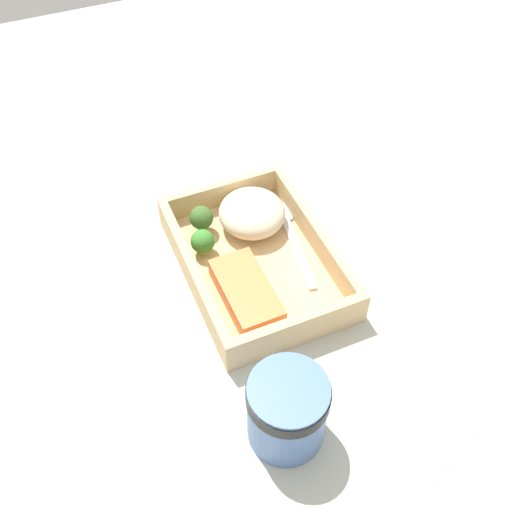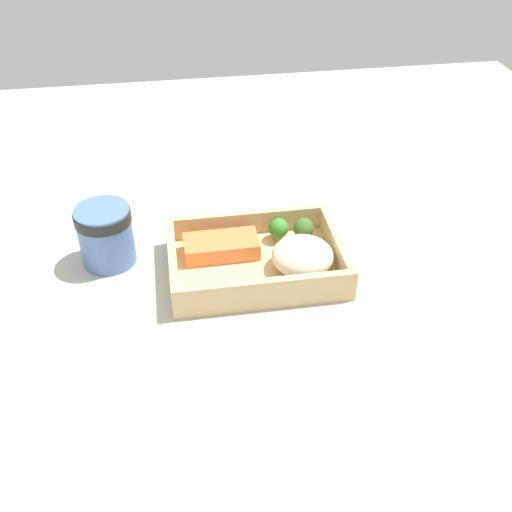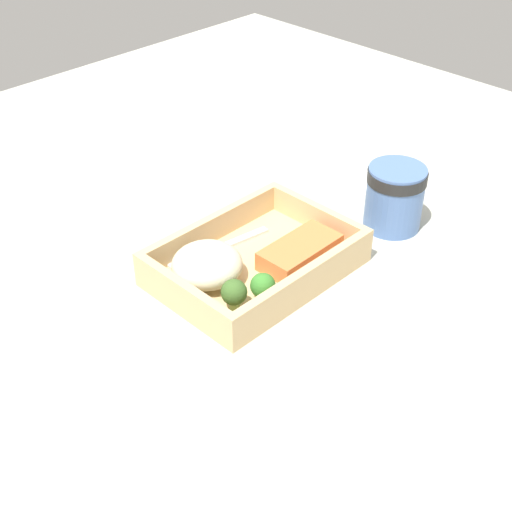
# 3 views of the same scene
# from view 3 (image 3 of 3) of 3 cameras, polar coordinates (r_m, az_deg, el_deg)

# --- Properties ---
(ground_plane) EXTENTS (1.60, 1.60, 0.02)m
(ground_plane) POSITION_cam_3_polar(r_m,az_deg,el_deg) (0.96, -0.00, -1.79)
(ground_plane) COLOR #B5B6A9
(takeout_tray) EXTENTS (0.26, 0.18, 0.01)m
(takeout_tray) POSITION_cam_3_polar(r_m,az_deg,el_deg) (0.95, -0.00, -1.03)
(takeout_tray) COLOR #D3B27D
(takeout_tray) RESTS_ON ground_plane
(tray_rim) EXTENTS (0.26, 0.18, 0.04)m
(tray_rim) POSITION_cam_3_polar(r_m,az_deg,el_deg) (0.94, -0.00, 0.20)
(tray_rim) COLOR #D3B27D
(tray_rim) RESTS_ON takeout_tray
(salmon_fillet) EXTENTS (0.12, 0.06, 0.03)m
(salmon_fillet) POSITION_cam_3_polar(r_m,az_deg,el_deg) (0.95, 3.53, 0.31)
(salmon_fillet) COLOR orange
(salmon_fillet) RESTS_ON takeout_tray
(mashed_potatoes) EXTENTS (0.09, 0.09, 0.05)m
(mashed_potatoes) POSITION_cam_3_polar(r_m,az_deg,el_deg) (0.91, -3.93, -0.69)
(mashed_potatoes) COLOR beige
(mashed_potatoes) RESTS_ON takeout_tray
(broccoli_floret_1) EXTENTS (0.03, 0.03, 0.04)m
(broccoli_floret_1) POSITION_cam_3_polar(r_m,az_deg,el_deg) (0.88, 0.55, -2.42)
(broccoli_floret_1) COLOR #83AA5A
(broccoli_floret_1) RESTS_ON takeout_tray
(broccoli_floret_2) EXTENTS (0.03, 0.03, 0.04)m
(broccoli_floret_2) POSITION_cam_3_polar(r_m,az_deg,el_deg) (0.86, -1.77, -2.98)
(broccoli_floret_2) COLOR #7E9C51
(broccoli_floret_2) RESTS_ON takeout_tray
(fork) EXTENTS (0.16, 0.04, 0.00)m
(fork) POSITION_cam_3_polar(r_m,az_deg,el_deg) (0.97, -3.44, 0.42)
(fork) COLOR silver
(fork) RESTS_ON takeout_tray
(paper_cup) EXTENTS (0.08, 0.08, 0.09)m
(paper_cup) POSITION_cam_3_polar(r_m,az_deg,el_deg) (1.04, 11.06, 4.87)
(paper_cup) COLOR #5073B0
(paper_cup) RESTS_ON ground_plane
(receipt_slip) EXTENTS (0.13, 0.14, 0.00)m
(receipt_slip) POSITION_cam_3_polar(r_m,az_deg,el_deg) (1.17, 6.33, 6.28)
(receipt_slip) COLOR white
(receipt_slip) RESTS_ON ground_plane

